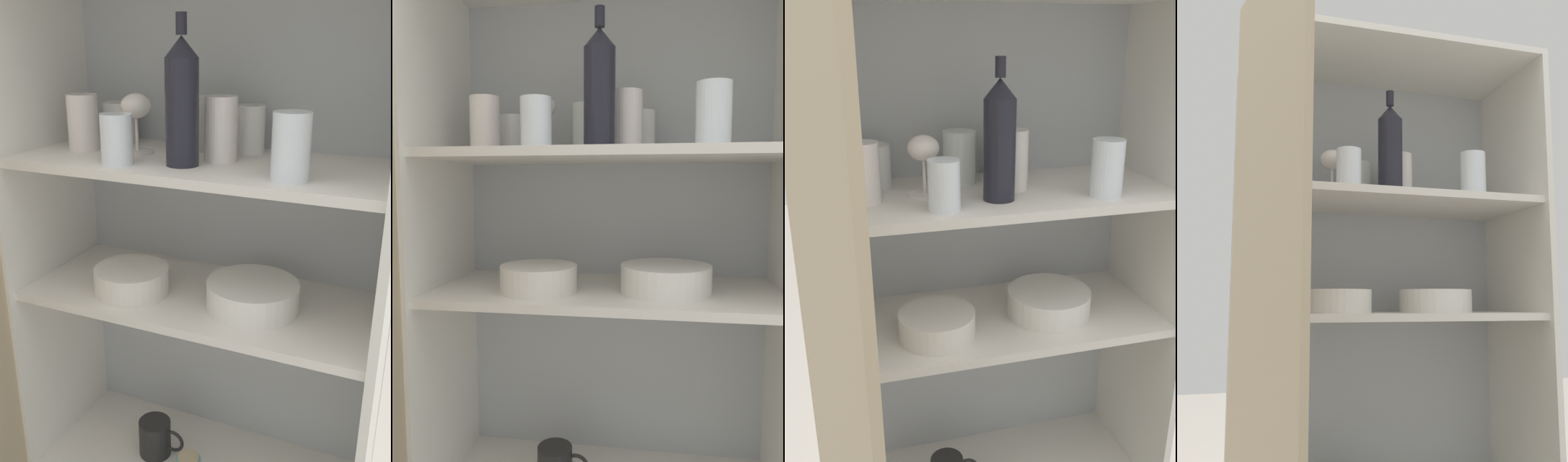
{
  "view_description": "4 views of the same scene",
  "coord_description": "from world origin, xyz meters",
  "views": [
    {
      "loc": [
        0.45,
        -0.88,
        1.35
      ],
      "look_at": [
        -0.03,
        0.23,
        0.92
      ],
      "focal_mm": 42.0,
      "sensor_mm": 36.0,
      "label": 1
    },
    {
      "loc": [
        0.11,
        -0.86,
        1.03
      ],
      "look_at": [
        -0.05,
        0.18,
        0.92
      ],
      "focal_mm": 35.0,
      "sensor_mm": 36.0,
      "label": 2
    },
    {
      "loc": [
        -0.34,
        -0.95,
        1.44
      ],
      "look_at": [
        -0.02,
        0.22,
        1.0
      ],
      "focal_mm": 42.0,
      "sensor_mm": 36.0,
      "label": 3
    },
    {
      "loc": [
        -0.46,
        -1.27,
        0.82
      ],
      "look_at": [
        -0.04,
        0.18,
        1.02
      ],
      "focal_mm": 42.0,
      "sensor_mm": 36.0,
      "label": 4
    }
  ],
  "objects": [
    {
      "name": "coffee_mug_primary",
      "position": [
        -0.12,
        0.16,
        0.34
      ],
      "size": [
        0.13,
        0.09,
        0.1
      ],
      "color": "black",
      "rests_on": "shelf_board_lower"
    },
    {
      "name": "plate_stack_white",
      "position": [
        0.14,
        0.15,
        0.82
      ],
      "size": [
        0.2,
        0.2,
        0.06
      ],
      "color": "white",
      "rests_on": "shelf_board_middle"
    },
    {
      "name": "cupboard_side_left",
      "position": [
        -0.41,
        0.17,
        0.76
      ],
      "size": [
        0.02,
        0.38,
        1.51
      ],
      "primitive_type": "cube",
      "color": "white",
      "rests_on": "ground_plane"
    },
    {
      "name": "tumbler_glass_2",
      "position": [
        -0.29,
        0.16,
        1.17
      ],
      "size": [
        0.07,
        0.07,
        0.13
      ],
      "color": "silver",
      "rests_on": "shelf_board_upper"
    },
    {
      "name": "shelf_board_middle",
      "position": [
        0.0,
        0.17,
        0.78
      ],
      "size": [
        0.8,
        0.35,
        0.02
      ],
      "primitive_type": "cube",
      "color": "silver"
    },
    {
      "name": "wine_glass_0",
      "position": [
        -0.16,
        0.18,
        1.2
      ],
      "size": [
        0.07,
        0.07,
        0.13
      ],
      "color": "silver",
      "rests_on": "shelf_board_upper"
    },
    {
      "name": "tumbler_glass_6",
      "position": [
        0.04,
        0.18,
        1.18
      ],
      "size": [
        0.07,
        0.07,
        0.13
      ],
      "color": "silver",
      "rests_on": "shelf_board_upper"
    },
    {
      "name": "tumbler_glass_3",
      "position": [
        -0.14,
        0.06,
        1.16
      ],
      "size": [
        0.07,
        0.07,
        0.1
      ],
      "color": "white",
      "rests_on": "shelf_board_upper"
    },
    {
      "name": "shelf_board_upper",
      "position": [
        0.0,
        0.17,
        1.1
      ],
      "size": [
        0.8,
        0.35,
        0.02
      ],
      "primitive_type": "cube",
      "color": "silver"
    },
    {
      "name": "tumbler_glass_1",
      "position": [
        0.07,
        0.29,
        1.16
      ],
      "size": [
        0.07,
        0.07,
        0.11
      ],
      "color": "white",
      "rests_on": "shelf_board_upper"
    },
    {
      "name": "cupboard_side_right",
      "position": [
        0.41,
        0.17,
        0.76
      ],
      "size": [
        0.02,
        0.38,
        1.51
      ],
      "primitive_type": "cube",
      "color": "white",
      "rests_on": "ground_plane"
    },
    {
      "name": "tumbler_glass_5",
      "position": [
        -0.26,
        0.27,
        1.16
      ],
      "size": [
        0.08,
        0.08,
        0.1
      ],
      "color": "white",
      "rests_on": "shelf_board_upper"
    },
    {
      "name": "cupboard_back_panel",
      "position": [
        0.0,
        0.36,
        0.76
      ],
      "size": [
        0.84,
        0.02,
        1.51
      ],
      "primitive_type": "cube",
      "color": "#B2B7BC",
      "rests_on": "ground_plane"
    },
    {
      "name": "mixing_bowl_large",
      "position": [
        -0.15,
        0.12,
        0.82
      ],
      "size": [
        0.17,
        0.17,
        0.06
      ],
      "color": "silver",
      "rests_on": "shelf_board_middle"
    },
    {
      "name": "tumbler_glass_4",
      "position": [
        0.22,
        0.07,
        1.17
      ],
      "size": [
        0.07,
        0.07,
        0.12
      ],
      "color": "white",
      "rests_on": "shelf_board_upper"
    },
    {
      "name": "wine_bottle",
      "position": [
        -0.01,
        0.11,
        1.24
      ],
      "size": [
        0.07,
        0.07,
        0.29
      ],
      "color": "black",
      "rests_on": "shelf_board_upper"
    },
    {
      "name": "tumbler_glass_0",
      "position": [
        -0.06,
        0.26,
        1.17
      ],
      "size": [
        0.08,
        0.08,
        0.12
      ],
      "color": "white",
      "rests_on": "shelf_board_upper"
    }
  ]
}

